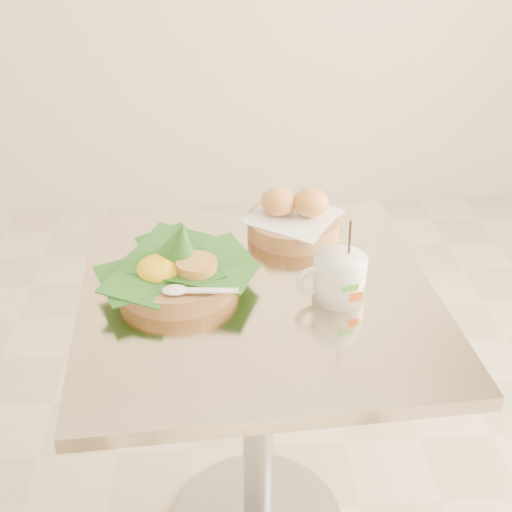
{
  "coord_description": "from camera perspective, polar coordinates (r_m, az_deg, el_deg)",
  "views": [
    {
      "loc": [
        0.1,
        -1.09,
        1.48
      ],
      "look_at": [
        0.17,
        -0.03,
        0.82
      ],
      "focal_mm": 45.0,
      "sensor_mm": 36.0,
      "label": 1
    }
  ],
  "objects": [
    {
      "name": "bread_basket",
      "position": [
        1.46,
        3.37,
        3.4
      ],
      "size": [
        0.25,
        0.25,
        0.11
      ],
      "rotation": [
        0.0,
        0.0,
        0.22
      ],
      "color": "tan",
      "rests_on": "cafe_table"
    },
    {
      "name": "coffee_mug",
      "position": [
        1.24,
        7.33,
        -1.83
      ],
      "size": [
        0.14,
        0.11,
        0.17
      ],
      "rotation": [
        0.0,
        0.0,
        0.21
      ],
      "color": "white",
      "rests_on": "cafe_table"
    },
    {
      "name": "cafe_table",
      "position": [
        1.41,
        0.17,
        -10.39
      ],
      "size": [
        0.74,
        0.74,
        0.75
      ],
      "rotation": [
        0.0,
        0.0,
        0.06
      ],
      "color": "gray",
      "rests_on": "floor"
    },
    {
      "name": "rice_basket",
      "position": [
        1.28,
        -7.04,
        -1.09
      ],
      "size": [
        0.3,
        0.3,
        0.15
      ],
      "rotation": [
        0.0,
        0.0,
        0.23
      ],
      "color": "tan",
      "rests_on": "cafe_table"
    }
  ]
}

